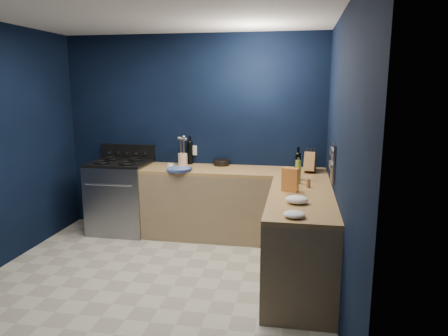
% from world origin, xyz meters
% --- Properties ---
extents(floor, '(3.50, 3.50, 0.02)m').
position_xyz_m(floor, '(0.00, 0.00, -0.01)').
color(floor, '#B3AE9D').
rests_on(floor, ground).
extents(ceiling, '(3.50, 3.50, 0.02)m').
position_xyz_m(ceiling, '(0.00, 0.00, 2.61)').
color(ceiling, silver).
rests_on(ceiling, ground).
extents(wall_back, '(3.50, 0.02, 2.60)m').
position_xyz_m(wall_back, '(0.00, 1.76, 1.30)').
color(wall_back, black).
rests_on(wall_back, ground).
extents(wall_right, '(0.02, 3.50, 2.60)m').
position_xyz_m(wall_right, '(1.76, 0.00, 1.30)').
color(wall_right, black).
rests_on(wall_right, ground).
extents(wall_front, '(3.50, 0.02, 2.60)m').
position_xyz_m(wall_front, '(0.00, -1.76, 1.30)').
color(wall_front, black).
rests_on(wall_front, ground).
extents(cab_back, '(2.30, 0.63, 0.86)m').
position_xyz_m(cab_back, '(0.60, 1.44, 0.43)').
color(cab_back, '#8A714E').
rests_on(cab_back, floor).
extents(top_back, '(2.30, 0.63, 0.04)m').
position_xyz_m(top_back, '(0.60, 1.44, 0.88)').
color(top_back, brown).
rests_on(top_back, cab_back).
extents(cab_right, '(0.63, 1.67, 0.86)m').
position_xyz_m(cab_right, '(1.44, 0.29, 0.43)').
color(cab_right, '#8A714E').
rests_on(cab_right, floor).
extents(top_right, '(0.63, 1.67, 0.04)m').
position_xyz_m(top_right, '(1.44, 0.29, 0.88)').
color(top_right, brown).
rests_on(top_right, cab_right).
extents(gas_range, '(0.76, 0.66, 0.92)m').
position_xyz_m(gas_range, '(-0.93, 1.42, 0.46)').
color(gas_range, gray).
rests_on(gas_range, floor).
extents(oven_door, '(0.59, 0.02, 0.42)m').
position_xyz_m(oven_door, '(-0.93, 1.10, 0.45)').
color(oven_door, black).
rests_on(oven_door, gas_range).
extents(cooktop, '(0.76, 0.66, 0.03)m').
position_xyz_m(cooktop, '(-0.93, 1.42, 0.94)').
color(cooktop, black).
rests_on(cooktop, gas_range).
extents(backguard, '(0.76, 0.06, 0.20)m').
position_xyz_m(backguard, '(-0.93, 1.72, 1.04)').
color(backguard, black).
rests_on(backguard, gas_range).
extents(spice_panel, '(0.02, 0.28, 0.38)m').
position_xyz_m(spice_panel, '(1.74, 0.55, 1.18)').
color(spice_panel, gray).
rests_on(spice_panel, wall_right).
extents(wall_outlet, '(0.09, 0.02, 0.13)m').
position_xyz_m(wall_outlet, '(0.00, 1.74, 1.08)').
color(wall_outlet, white).
rests_on(wall_outlet, wall_back).
extents(plate_stack, '(0.38, 0.38, 0.04)m').
position_xyz_m(plate_stack, '(-0.05, 1.21, 0.92)').
color(plate_stack, '#4460A3').
rests_on(plate_stack, top_back).
extents(ramekin, '(0.09, 0.09, 0.03)m').
position_xyz_m(ramekin, '(-0.26, 1.50, 0.92)').
color(ramekin, white).
rests_on(ramekin, top_back).
extents(utensil_crock, '(0.13, 0.13, 0.15)m').
position_xyz_m(utensil_crock, '(-0.12, 1.62, 0.98)').
color(utensil_crock, beige).
rests_on(utensil_crock, top_back).
extents(wine_bottle_back, '(0.09, 0.09, 0.30)m').
position_xyz_m(wine_bottle_back, '(-0.04, 1.69, 1.05)').
color(wine_bottle_back, black).
rests_on(wine_bottle_back, top_back).
extents(lemon_basket, '(0.23, 0.23, 0.08)m').
position_xyz_m(lemon_basket, '(0.40, 1.67, 0.94)').
color(lemon_basket, black).
rests_on(lemon_basket, top_back).
extents(knife_block, '(0.17, 0.29, 0.29)m').
position_xyz_m(knife_block, '(1.54, 1.44, 1.02)').
color(knife_block, brown).
rests_on(knife_block, top_back).
extents(wine_bottle_right, '(0.08, 0.08, 0.29)m').
position_xyz_m(wine_bottle_right, '(1.39, 0.98, 1.05)').
color(wine_bottle_right, black).
rests_on(wine_bottle_right, top_right).
extents(oil_bottle, '(0.07, 0.07, 0.26)m').
position_xyz_m(oil_bottle, '(1.40, 0.78, 1.03)').
color(oil_bottle, '#8AA534').
rests_on(oil_bottle, top_right).
extents(spice_jar_near, '(0.05, 0.05, 0.09)m').
position_xyz_m(spice_jar_near, '(1.51, 0.63, 0.95)').
color(spice_jar_near, olive).
rests_on(spice_jar_near, top_right).
extents(spice_jar_far, '(0.06, 0.06, 0.09)m').
position_xyz_m(spice_jar_far, '(1.37, 0.62, 0.94)').
color(spice_jar_far, olive).
rests_on(spice_jar_far, top_right).
extents(crouton_bag, '(0.18, 0.12, 0.24)m').
position_xyz_m(crouton_bag, '(1.32, 0.44, 1.02)').
color(crouton_bag, '#AE1E20').
rests_on(crouton_bag, top_right).
extents(towel_front, '(0.26, 0.24, 0.07)m').
position_xyz_m(towel_front, '(1.39, 0.00, 0.94)').
color(towel_front, white).
rests_on(towel_front, top_right).
extents(towel_end, '(0.19, 0.18, 0.05)m').
position_xyz_m(towel_end, '(1.37, -0.41, 0.93)').
color(towel_end, white).
rests_on(towel_end, top_right).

